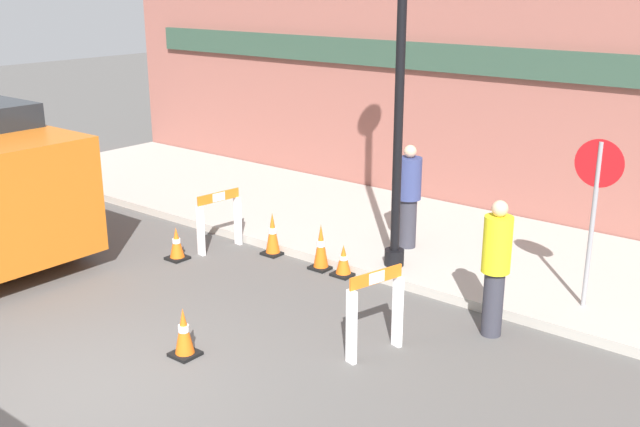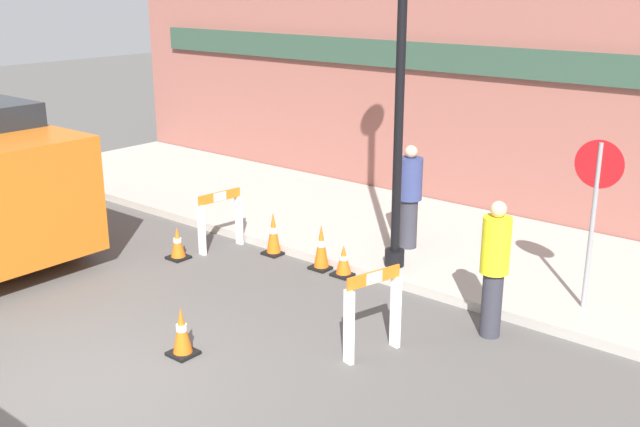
% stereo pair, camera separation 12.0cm
% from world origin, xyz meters
% --- Properties ---
extents(ground_plane, '(60.00, 60.00, 0.00)m').
position_xyz_m(ground_plane, '(0.00, 0.00, 0.00)').
color(ground_plane, '#565451').
extents(sidewalk_slab, '(18.00, 3.79, 0.14)m').
position_xyz_m(sidewalk_slab, '(0.00, 6.40, 0.07)').
color(sidewalk_slab, '#ADA89E').
rests_on(sidewalk_slab, ground_plane).
extents(storefront_facade, '(18.00, 0.22, 5.50)m').
position_xyz_m(storefront_facade, '(0.00, 8.37, 2.75)').
color(storefront_facade, '#93564C').
rests_on(storefront_facade, ground_plane).
extents(streetlamp_post, '(0.44, 0.44, 5.43)m').
position_xyz_m(streetlamp_post, '(0.71, 4.93, 3.61)').
color(streetlamp_post, black).
rests_on(streetlamp_post, sidewalk_slab).
extents(stop_sign, '(0.60, 0.06, 2.18)m').
position_xyz_m(stop_sign, '(3.40, 5.27, 1.60)').
color(stop_sign, gray).
rests_on(stop_sign, sidewalk_slab).
extents(barricade_0, '(0.23, 0.80, 0.96)m').
position_xyz_m(barricade_0, '(-2.03, 4.04, 0.51)').
color(barricade_0, white).
rests_on(barricade_0, ground_plane).
extents(barricade_1, '(0.32, 0.76, 1.03)m').
position_xyz_m(barricade_1, '(1.92, 2.71, 0.55)').
color(barricade_1, white).
rests_on(barricade_1, ground_plane).
extents(traffic_cone_0, '(0.30, 0.30, 0.70)m').
position_xyz_m(traffic_cone_0, '(-0.24, 4.40, 0.34)').
color(traffic_cone_0, black).
rests_on(traffic_cone_0, ground_plane).
extents(traffic_cone_1, '(0.30, 0.30, 0.47)m').
position_xyz_m(traffic_cone_1, '(0.18, 4.40, 0.22)').
color(traffic_cone_1, black).
rests_on(traffic_cone_1, ground_plane).
extents(traffic_cone_2, '(0.30, 0.30, 0.69)m').
position_xyz_m(traffic_cone_2, '(-1.22, 4.40, 0.33)').
color(traffic_cone_2, black).
rests_on(traffic_cone_2, ground_plane).
extents(traffic_cone_3, '(0.30, 0.30, 0.59)m').
position_xyz_m(traffic_cone_3, '(0.24, 1.30, 0.29)').
color(traffic_cone_3, black).
rests_on(traffic_cone_3, ground_plane).
extents(traffic_cone_4, '(0.30, 0.30, 0.52)m').
position_xyz_m(traffic_cone_4, '(-2.22, 3.31, 0.25)').
color(traffic_cone_4, black).
rests_on(traffic_cone_4, ground_plane).
extents(person_worker, '(0.39, 0.39, 1.71)m').
position_xyz_m(person_worker, '(2.74, 4.02, 0.92)').
color(person_worker, '#33333D').
rests_on(person_worker, ground_plane).
extents(person_pedestrian, '(0.45, 0.45, 1.63)m').
position_xyz_m(person_pedestrian, '(0.43, 5.72, 1.00)').
color(person_pedestrian, '#33333D').
rests_on(person_pedestrian, sidewalk_slab).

